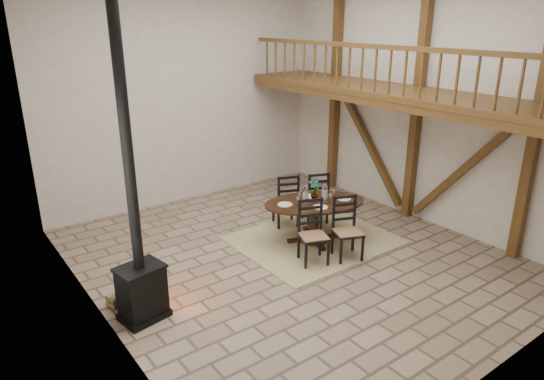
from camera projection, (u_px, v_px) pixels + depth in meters
ground at (291, 256)px, 9.18m from camera, size 8.00×8.00×0.00m
room_shell at (344, 90)px, 8.83m from camera, size 7.02×8.02×5.01m
rug at (314, 240)px, 9.82m from camera, size 3.00×2.50×0.02m
dining_table at (314, 219)px, 9.67m from camera, size 2.34×2.52×1.31m
wood_stove at (138, 251)px, 6.93m from camera, size 0.74×0.62×5.00m
log_basket at (135, 294)px, 7.54m from camera, size 0.56×0.56×0.46m
log_stack at (117, 299)px, 7.60m from camera, size 0.36×0.31×0.21m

